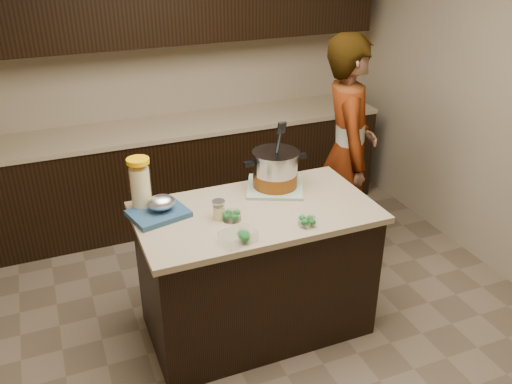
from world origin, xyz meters
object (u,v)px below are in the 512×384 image
(lemonade_pitcher, at_px, (140,187))
(stock_pot, at_px, (275,171))
(person, at_px, (347,153))
(island, at_px, (256,270))

(lemonade_pitcher, bearing_deg, stock_pot, -2.77)
(stock_pot, relative_size, lemonade_pitcher, 1.32)
(lemonade_pitcher, distance_m, person, 1.65)
(island, height_order, lemonade_pitcher, lemonade_pitcher)
(island, height_order, stock_pot, stock_pot)
(island, bearing_deg, stock_pot, 44.65)
(lemonade_pitcher, bearing_deg, island, -22.63)
(island, xyz_separation_m, person, (0.98, 0.57, 0.45))
(island, distance_m, stock_pot, 0.65)
(stock_pot, height_order, lemonade_pitcher, stock_pot)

